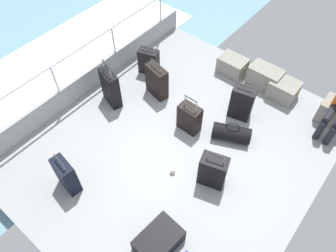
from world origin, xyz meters
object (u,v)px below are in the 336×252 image
(suitcase_8, at_px, (159,240))
(duffel_bag, at_px, (231,133))
(suitcase_0, at_px, (189,118))
(paper_cup, at_px, (173,170))
(suitcase_3, at_px, (149,61))
(suitcase_7, at_px, (213,171))
(cargo_crate_2, at_px, (284,90))
(suitcase_2, at_px, (66,175))
(suitcase_5, at_px, (111,88))
(cargo_crate_0, at_px, (232,66))
(suitcase_4, at_px, (157,81))
(suitcase_6, at_px, (242,103))
(cargo_crate_1, at_px, (265,77))

(suitcase_8, xyz_separation_m, duffel_bag, (-0.22, 2.16, 0.01))
(suitcase_0, height_order, paper_cup, suitcase_0)
(suitcase_3, relative_size, suitcase_7, 0.84)
(cargo_crate_2, xyz_separation_m, paper_cup, (-0.57, -2.63, -0.13))
(suitcase_3, bearing_deg, suitcase_8, -46.36)
(suitcase_2, relative_size, suitcase_7, 0.98)
(suitcase_2, relative_size, suitcase_5, 0.79)
(cargo_crate_0, xyz_separation_m, suitcase_3, (-1.32, -1.05, 0.09))
(suitcase_4, height_order, suitcase_6, suitcase_4)
(suitcase_0, distance_m, suitcase_3, 1.65)
(suitcase_2, relative_size, duffel_bag, 1.04)
(suitcase_2, xyz_separation_m, suitcase_4, (-0.25, 2.36, 0.01))
(cargo_crate_1, bearing_deg, suitcase_5, -131.96)
(suitcase_5, distance_m, duffel_bag, 2.30)
(suitcase_6, bearing_deg, suitcase_4, -160.64)
(cargo_crate_2, xyz_separation_m, suitcase_5, (-2.41, -2.14, 0.18))
(paper_cup, bearing_deg, suitcase_8, -60.65)
(suitcase_2, relative_size, paper_cup, 7.34)
(suitcase_2, distance_m, suitcase_5, 1.84)
(suitcase_3, height_order, suitcase_5, suitcase_5)
(suitcase_2, bearing_deg, suitcase_3, 106.00)
(cargo_crate_1, height_order, cargo_crate_2, cargo_crate_1)
(cargo_crate_0, distance_m, suitcase_3, 1.69)
(suitcase_2, height_order, suitcase_7, suitcase_7)
(suitcase_2, xyz_separation_m, suitcase_3, (-0.78, 2.73, -0.04))
(suitcase_8, bearing_deg, suitcase_3, 133.64)
(paper_cup, bearing_deg, cargo_crate_2, 77.80)
(suitcase_8, bearing_deg, suitcase_4, 131.05)
(suitcase_3, relative_size, suitcase_6, 0.83)
(cargo_crate_0, xyz_separation_m, cargo_crate_2, (1.11, 0.03, 0.00))
(suitcase_4, relative_size, suitcase_7, 1.03)
(suitcase_8, bearing_deg, suitcase_5, 148.33)
(suitcase_7, bearing_deg, cargo_crate_1, 100.04)
(cargo_crate_2, distance_m, paper_cup, 2.69)
(cargo_crate_2, distance_m, suitcase_0, 1.97)
(suitcase_5, bearing_deg, suitcase_8, -31.67)
(suitcase_4, bearing_deg, suitcase_3, 145.20)
(cargo_crate_2, xyz_separation_m, suitcase_0, (-0.92, -1.74, 0.09))
(suitcase_0, height_order, suitcase_7, suitcase_0)
(cargo_crate_1, distance_m, suitcase_3, 2.30)
(suitcase_3, bearing_deg, paper_cup, -39.62)
(suitcase_6, distance_m, paper_cup, 1.74)
(suitcase_0, xyz_separation_m, suitcase_3, (-1.52, 0.66, -0.00))
(cargo_crate_2, distance_m, suitcase_8, 3.63)
(suitcase_2, height_order, suitcase_3, suitcase_2)
(cargo_crate_2, xyz_separation_m, suitcase_3, (-2.43, -1.08, 0.09))
(suitcase_7, bearing_deg, paper_cup, -154.63)
(suitcase_6, bearing_deg, suitcase_7, -75.30)
(cargo_crate_2, bearing_deg, suitcase_3, -156.03)
(cargo_crate_1, xyz_separation_m, paper_cup, (-0.13, -2.68, -0.16))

